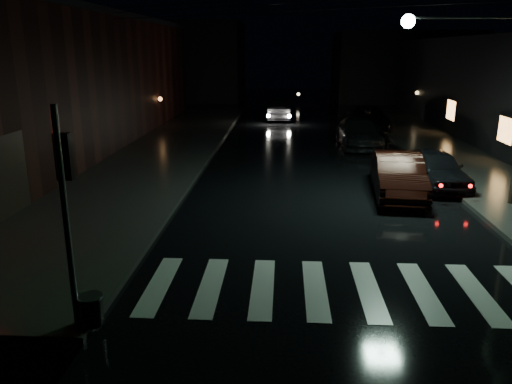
# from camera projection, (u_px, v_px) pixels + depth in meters

# --- Properties ---
(ground) EXTENTS (120.00, 120.00, 0.00)m
(ground) POSITION_uv_depth(u_px,v_px,m) (207.00, 296.00, 11.00)
(ground) COLOR black
(ground) RESTS_ON ground
(sidewalk_left) EXTENTS (6.00, 44.00, 0.15)m
(sidewalk_left) POSITION_uv_depth(u_px,v_px,m) (150.00, 158.00, 24.68)
(sidewalk_left) COLOR #282826
(sidewalk_left) RESTS_ON ground
(sidewalk_right) EXTENTS (4.00, 44.00, 0.15)m
(sidewalk_right) POSITION_uv_depth(u_px,v_px,m) (458.00, 161.00, 23.87)
(sidewalk_right) COLOR #282826
(sidewalk_right) RESTS_ON ground
(building_left) EXTENTS (10.00, 36.00, 7.00)m
(building_left) POSITION_uv_depth(u_px,v_px,m) (24.00, 84.00, 26.03)
(building_left) COLOR black
(building_left) RESTS_ON ground
(building_far_left) EXTENTS (14.00, 10.00, 8.00)m
(building_far_left) POSITION_uv_depth(u_px,v_px,m) (177.00, 61.00, 53.62)
(building_far_left) COLOR black
(building_far_left) RESTS_ON ground
(building_far_right) EXTENTS (14.00, 10.00, 7.00)m
(building_far_right) POSITION_uv_depth(u_px,v_px,m) (402.00, 66.00, 52.46)
(building_far_right) COLOR black
(building_far_right) RESTS_ON ground
(crosswalk) EXTENTS (9.00, 3.00, 0.01)m
(crosswalk) POSITION_uv_depth(u_px,v_px,m) (342.00, 289.00, 11.31)
(crosswalk) COLOR beige
(crosswalk) RESTS_ON ground
(signal_pole_corner) EXTENTS (0.68, 0.61, 4.20)m
(signal_pole_corner) POSITION_uv_depth(u_px,v_px,m) (79.00, 256.00, 9.29)
(signal_pole_corner) COLOR slate
(signal_pole_corner) RESTS_ON ground
(utility_pole) EXTENTS (4.92, 0.44, 8.00)m
(utility_pole) POSITION_uv_depth(u_px,v_px,m) (510.00, 70.00, 15.97)
(utility_pole) COLOR black
(utility_pole) RESTS_ON ground
(parked_car_a) EXTENTS (2.08, 4.45, 1.47)m
(parked_car_a) POSITION_uv_depth(u_px,v_px,m) (435.00, 168.00, 19.59)
(parked_car_a) COLOR black
(parked_car_a) RESTS_ON ground
(parked_car_b) EXTENTS (2.11, 4.93, 1.58)m
(parked_car_b) POSITION_uv_depth(u_px,v_px,m) (398.00, 175.00, 18.34)
(parked_car_b) COLOR black
(parked_car_b) RESTS_ON ground
(parked_car_c) EXTENTS (2.19, 5.30, 1.53)m
(parked_car_c) POSITION_uv_depth(u_px,v_px,m) (359.00, 133.00, 27.82)
(parked_car_c) COLOR black
(parked_car_c) RESTS_ON ground
(parked_car_d) EXTENTS (2.88, 5.72, 1.55)m
(parked_car_d) POSITION_uv_depth(u_px,v_px,m) (368.00, 118.00, 33.51)
(parked_car_d) COLOR black
(parked_car_d) RESTS_ON ground
(oncoming_car) EXTENTS (1.72, 4.90, 1.61)m
(oncoming_car) POSITION_uv_depth(u_px,v_px,m) (279.00, 109.00, 38.33)
(oncoming_car) COLOR black
(oncoming_car) RESTS_ON ground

